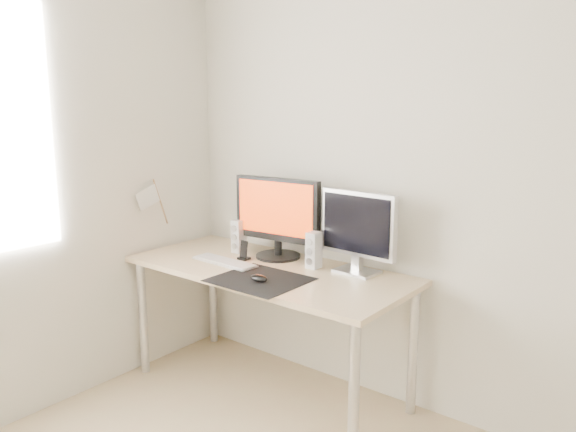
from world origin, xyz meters
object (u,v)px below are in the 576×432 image
Objects in this scene: main_monitor at (277,215)px; desk at (268,281)px; phone_dock at (244,254)px; second_monitor at (358,228)px; speaker_right at (314,250)px; keyboard at (225,262)px; speaker_left at (239,236)px; mouse at (259,278)px.

desk is at bearing -65.45° from main_monitor.
second_monitor is at bearing 15.74° from phone_dock.
keyboard is (-0.45, -0.23, -0.09)m from speaker_right.
desk is 0.39m from main_monitor.
desk is 0.41m from speaker_left.
phone_dock reaches higher than mouse.
desk is (-0.13, 0.22, -0.10)m from mouse.
main_monitor reaches higher than speaker_right.
second_monitor is (0.52, 0.03, -0.01)m from main_monitor.
speaker_right reaches higher than desk.
desk is 0.58m from second_monitor.
keyboard is (-0.16, -0.27, -0.25)m from main_monitor.
phone_dock is at bearing 142.84° from mouse.
speaker_right is 0.43m from phone_dock.
main_monitor is 5.00× the size of phone_dock.
second_monitor reaches higher than mouse.
speaker_left reaches higher than desk.
speaker_left is at bearing 143.28° from phone_dock.
mouse is 0.52m from main_monitor.
second_monitor is (0.30, 0.44, 0.22)m from mouse.
speaker_left is (-0.34, 0.13, 0.18)m from desk.
mouse is at bearing -59.36° from desk.
mouse is 0.58m from second_monitor.
keyboard is at bearing 160.03° from mouse.
main_monitor reaches higher than phone_dock.
second_monitor is at bearing 16.77° from speaker_right.
second_monitor reaches higher than keyboard.
mouse is 0.91× the size of phone_dock.
desk is 14.50× the size of phone_dock.
speaker_left is 0.47× the size of keyboard.
mouse reaches higher than keyboard.
keyboard is at bearing -155.91° from second_monitor.
main_monitor is (-0.22, 0.41, 0.23)m from mouse.
speaker_right is 0.47× the size of keyboard.
speaker_left is 0.18m from phone_dock.
speaker_right is 1.80× the size of phone_dock.
desk is at bearing -9.87° from phone_dock.
second_monitor is 2.27× the size of speaker_right.
speaker_left reaches higher than mouse.
speaker_right is (-0.23, -0.07, -0.14)m from second_monitor.
speaker_right is at bearing 1.41° from speaker_left.
mouse is at bearing -37.04° from speaker_left.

